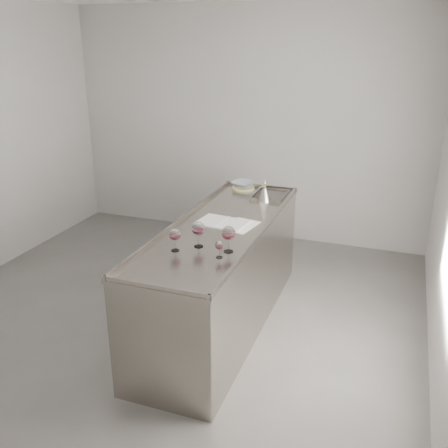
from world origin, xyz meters
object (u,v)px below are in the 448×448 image
(wine_glass_middle, at_px, (198,229))
(wine_funnel, at_px, (264,194))
(wine_glass_small, at_px, (219,246))
(counter, at_px, (221,276))
(notebook, at_px, (222,222))
(wine_glass_right, at_px, (228,234))
(ceramic_bowl, at_px, (243,184))
(wine_glass_left, at_px, (175,235))

(wine_glass_middle, distance_m, wine_funnel, 1.25)
(wine_glass_small, bearing_deg, wine_funnel, 92.15)
(counter, relative_size, wine_glass_small, 18.93)
(wine_glass_middle, relative_size, notebook, 0.45)
(wine_glass_small, relative_size, wine_funnel, 0.59)
(counter, bearing_deg, wine_funnel, 78.25)
(wine_glass_right, distance_m, ceramic_bowl, 1.62)
(wine_glass_left, height_order, wine_glass_small, wine_glass_left)
(wine_glass_middle, xyz_separation_m, wine_glass_right, (0.24, -0.01, 0.00))
(counter, height_order, wine_glass_left, wine_glass_left)
(counter, distance_m, notebook, 0.48)
(counter, height_order, notebook, counter)
(wine_glass_left, height_order, wine_glass_middle, wine_glass_middle)
(counter, xyz_separation_m, wine_glass_middle, (-0.01, -0.47, 0.61))
(wine_glass_left, height_order, notebook, wine_glass_left)
(ceramic_bowl, bearing_deg, wine_glass_left, -89.38)
(wine_glass_middle, bearing_deg, wine_glass_right, -3.19)
(wine_glass_middle, distance_m, wine_glass_right, 0.24)
(counter, bearing_deg, wine_glass_left, -103.02)
(wine_glass_right, distance_m, wine_glass_small, 0.13)
(wine_glass_right, xyz_separation_m, notebook, (-0.25, 0.54, -0.13))
(counter, xyz_separation_m, notebook, (-0.01, 0.05, 0.47))
(wine_funnel, bearing_deg, wine_glass_left, -102.31)
(notebook, bearing_deg, wine_glass_small, -64.60)
(notebook, bearing_deg, wine_glass_right, -58.51)
(notebook, relative_size, wine_funnel, 2.04)
(ceramic_bowl, bearing_deg, counter, -81.69)
(notebook, bearing_deg, wine_glass_left, -94.20)
(notebook, relative_size, ceramic_bowl, 1.97)
(wine_glass_right, xyz_separation_m, ceramic_bowl, (-0.39, 1.57, -0.09))
(wine_glass_middle, bearing_deg, wine_glass_small, -31.54)
(notebook, height_order, wine_funnel, wine_funnel)
(wine_glass_small, bearing_deg, wine_glass_left, 179.47)
(wine_glass_middle, relative_size, wine_funnel, 0.91)
(wine_glass_middle, relative_size, ceramic_bowl, 0.88)
(counter, bearing_deg, wine_glass_small, -70.85)
(wine_glass_middle, bearing_deg, ceramic_bowl, 95.58)
(wine_glass_middle, xyz_separation_m, wine_glass_small, (0.22, -0.13, -0.05))
(counter, height_order, wine_glass_right, wine_glass_right)
(wine_glass_right, relative_size, ceramic_bowl, 0.88)
(wine_glass_middle, xyz_separation_m, notebook, (-0.00, 0.53, -0.13))
(notebook, bearing_deg, ceramic_bowl, 105.01)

